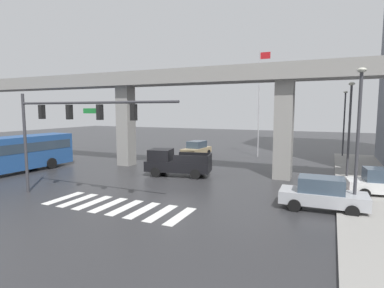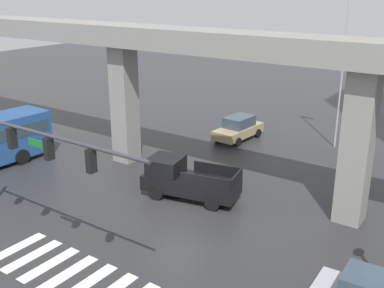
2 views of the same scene
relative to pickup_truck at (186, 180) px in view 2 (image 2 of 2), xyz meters
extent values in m
plane|color=#2D2D30|center=(0.81, -2.02, -0.99)|extent=(120.00, 120.00, 0.00)
cube|color=silver|center=(-3.04, -8.38, -0.98)|extent=(0.55, 2.80, 0.01)
cube|color=silver|center=(-1.94, -8.38, -0.98)|extent=(0.55, 2.80, 0.01)
cube|color=silver|center=(-0.84, -8.38, -0.98)|extent=(0.55, 2.80, 0.01)
cube|color=silver|center=(0.26, -8.38, -0.98)|extent=(0.55, 2.80, 0.01)
cube|color=silver|center=(1.36, -8.38, -0.98)|extent=(0.55, 2.80, 0.01)
cube|color=gray|center=(0.81, 2.38, 6.96)|extent=(57.37, 2.55, 1.20)
cube|color=gray|center=(-6.36, 2.38, 2.69)|extent=(1.30, 1.30, 7.35)
cube|color=gray|center=(7.97, 2.38, 2.69)|extent=(1.30, 1.30, 7.35)
cube|color=black|center=(0.30, 0.06, -0.21)|extent=(5.37, 2.85, 0.80)
cube|color=black|center=(-1.13, -0.22, 0.64)|extent=(2.01, 2.04, 0.90)
cube|color=#3F5160|center=(-1.59, -0.31, 0.64)|extent=(0.42, 1.66, 0.77)
cube|color=black|center=(1.59, -0.58, 0.49)|extent=(2.62, 0.61, 0.60)
cube|color=black|center=(1.25, 1.14, 0.49)|extent=(2.62, 0.61, 0.60)
cube|color=black|center=(2.75, 0.54, 0.49)|extent=(0.44, 1.73, 0.60)
cylinder|color=black|center=(-1.08, -1.13, -0.61)|extent=(0.80, 0.42, 0.76)
cylinder|color=black|center=(-1.43, 0.64, -0.61)|extent=(0.80, 0.42, 0.76)
cylinder|color=black|center=(2.02, -0.52, -0.61)|extent=(0.80, 0.42, 0.76)
cylinder|color=black|center=(1.67, 1.25, -0.61)|extent=(0.80, 0.42, 0.76)
cylinder|color=black|center=(-11.34, -1.95, -0.51)|extent=(0.39, 0.97, 0.96)
cylinder|color=black|center=(-13.78, -1.84, -0.51)|extent=(0.39, 0.97, 0.96)
cube|color=tan|center=(-2.52, 10.16, -0.35)|extent=(2.08, 4.42, 0.64)
cube|color=#384756|center=(-2.51, 10.26, 0.35)|extent=(1.66, 2.34, 0.76)
cylinder|color=black|center=(-1.76, 8.76, -0.67)|extent=(0.29, 0.66, 0.64)
cylinder|color=black|center=(-3.48, 8.89, -0.67)|extent=(0.29, 0.66, 0.64)
cylinder|color=black|center=(-1.56, 11.42, -0.67)|extent=(0.29, 0.66, 0.64)
cylinder|color=black|center=(-3.28, 11.55, -0.67)|extent=(0.29, 0.66, 0.64)
cylinder|color=#38383D|center=(-0.86, -8.25, 4.61)|extent=(10.80, 0.14, 0.14)
cube|color=black|center=(-2.46, -8.25, 4.09)|extent=(0.24, 0.32, 0.84)
sphere|color=green|center=(-2.46, -8.25, 3.83)|extent=(0.17, 0.17, 0.17)
cube|color=black|center=(-0.26, -8.25, 4.09)|extent=(0.24, 0.32, 0.84)
sphere|color=green|center=(-0.26, -8.25, 3.83)|extent=(0.17, 0.17, 0.17)
cube|color=black|center=(1.94, -8.25, 4.09)|extent=(0.24, 0.32, 0.84)
sphere|color=green|center=(1.94, -8.25, 3.83)|extent=(0.17, 0.17, 0.17)
cube|color=#19722D|center=(-0.86, -8.25, 4.16)|extent=(1.10, 0.04, 0.28)
cylinder|color=silver|center=(3.88, 12.50, 4.74)|extent=(0.12, 0.12, 11.46)
camera|label=1|loc=(11.25, -21.65, 4.23)|focal=29.12mm
camera|label=2|loc=(13.23, -18.50, 9.80)|focal=43.64mm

